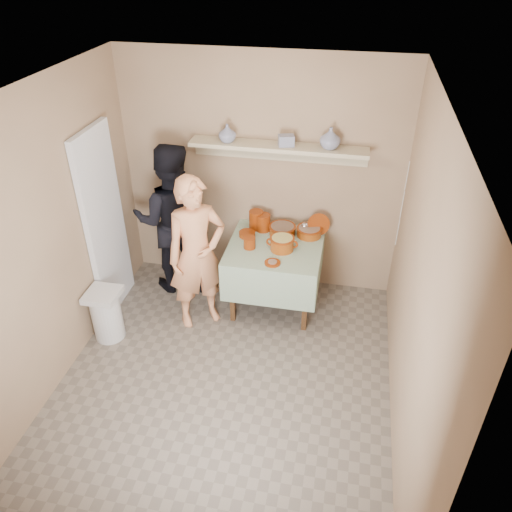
% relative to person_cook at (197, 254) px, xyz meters
% --- Properties ---
extents(ground, '(3.50, 3.50, 0.00)m').
position_rel_person_cook_xyz_m(ground, '(0.47, -0.85, -0.82)').
color(ground, '#6D6155').
rests_on(ground, ground).
extents(tile_panel, '(0.06, 0.70, 2.00)m').
position_rel_person_cook_xyz_m(tile_panel, '(-0.99, 0.10, 0.18)').
color(tile_panel, silver).
rests_on(tile_panel, ground).
extents(plate_stack_a, '(0.16, 0.16, 0.21)m').
position_rel_person_cook_xyz_m(plate_stack_a, '(0.45, 0.73, 0.04)').
color(plate_stack_a, maroon).
rests_on(plate_stack_a, serving_table).
extents(plate_stack_b, '(0.16, 0.16, 0.19)m').
position_rel_person_cook_xyz_m(plate_stack_b, '(0.53, 0.70, 0.03)').
color(plate_stack_b, maroon).
rests_on(plate_stack_b, serving_table).
extents(bowl_stack, '(0.12, 0.12, 0.12)m').
position_rel_person_cook_xyz_m(bowl_stack, '(0.46, 0.32, -0.00)').
color(bowl_stack, maroon).
rests_on(bowl_stack, serving_table).
extents(empty_bowl, '(0.17, 0.17, 0.05)m').
position_rel_person_cook_xyz_m(empty_bowl, '(0.39, 0.54, -0.04)').
color(empty_bowl, maroon).
rests_on(empty_bowl, serving_table).
extents(propped_lid, '(0.26, 0.15, 0.24)m').
position_rel_person_cook_xyz_m(propped_lid, '(1.13, 0.73, 0.06)').
color(propped_lid, maroon).
rests_on(propped_lid, serving_table).
extents(vase_right, '(0.26, 0.26, 0.21)m').
position_rel_person_cook_xyz_m(vase_right, '(1.18, 0.77, 1.00)').
color(vase_right, navy).
rests_on(vase_right, wall_shelf).
extents(vase_left, '(0.24, 0.24, 0.18)m').
position_rel_person_cook_xyz_m(vase_left, '(0.15, 0.75, 0.99)').
color(vase_left, navy).
rests_on(vase_left, wall_shelf).
extents(ceramic_box, '(0.18, 0.15, 0.11)m').
position_rel_person_cook_xyz_m(ceramic_box, '(0.75, 0.76, 0.95)').
color(ceramic_box, navy).
rests_on(ceramic_box, wall_shelf).
extents(person_cook, '(0.72, 0.67, 1.65)m').
position_rel_person_cook_xyz_m(person_cook, '(0.00, 0.00, 0.00)').
color(person_cook, tan).
rests_on(person_cook, ground).
extents(person_helper, '(0.98, 0.84, 1.73)m').
position_rel_person_cook_xyz_m(person_helper, '(-0.45, 0.56, 0.04)').
color(person_helper, black).
rests_on(person_helper, ground).
extents(room_shell, '(3.04, 3.54, 2.62)m').
position_rel_person_cook_xyz_m(room_shell, '(0.47, -0.85, 0.79)').
color(room_shell, '#9C7D5F').
rests_on(room_shell, ground).
extents(serving_table, '(0.97, 0.97, 0.76)m').
position_rel_person_cook_xyz_m(serving_table, '(0.72, 0.43, -0.18)').
color(serving_table, '#4C2D16').
rests_on(serving_table, ground).
extents(cazuela_meat_a, '(0.30, 0.30, 0.10)m').
position_rel_person_cook_xyz_m(cazuela_meat_a, '(0.75, 0.66, -0.00)').
color(cazuela_meat_a, '#712C09').
rests_on(cazuela_meat_a, serving_table).
extents(cazuela_meat_b, '(0.28, 0.28, 0.10)m').
position_rel_person_cook_xyz_m(cazuela_meat_b, '(1.04, 0.68, -0.00)').
color(cazuela_meat_b, '#712C09').
rests_on(cazuela_meat_b, serving_table).
extents(ladle, '(0.08, 0.26, 0.19)m').
position_rel_person_cook_xyz_m(ladle, '(0.99, 0.69, 0.05)').
color(ladle, silver).
rests_on(ladle, cazuela_meat_b).
extents(cazuela_rice, '(0.33, 0.25, 0.14)m').
position_rel_person_cook_xyz_m(cazuela_rice, '(0.80, 0.35, 0.02)').
color(cazuela_rice, '#712C09').
rests_on(cazuela_rice, serving_table).
extents(front_plate, '(0.16, 0.16, 0.03)m').
position_rel_person_cook_xyz_m(front_plate, '(0.75, 0.08, -0.05)').
color(front_plate, maroon).
rests_on(front_plate, serving_table).
extents(wall_shelf, '(1.80, 0.25, 0.21)m').
position_rel_person_cook_xyz_m(wall_shelf, '(0.67, 0.80, 0.85)').
color(wall_shelf, '#BBAD8B').
rests_on(wall_shelf, room_shell).
extents(trash_bin, '(0.32, 0.32, 0.56)m').
position_rel_person_cook_xyz_m(trash_bin, '(-0.85, -0.45, -0.54)').
color(trash_bin, silver).
rests_on(trash_bin, ground).
extents(electrical_cord, '(0.01, 0.05, 0.90)m').
position_rel_person_cook_xyz_m(electrical_cord, '(1.94, 0.63, 0.43)').
color(electrical_cord, silver).
rests_on(electrical_cord, wall_shelf).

